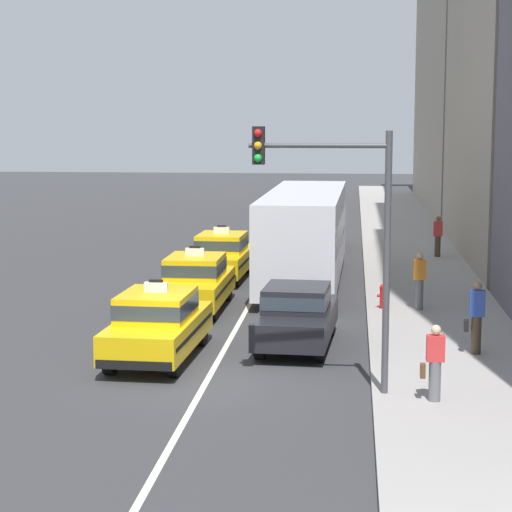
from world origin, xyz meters
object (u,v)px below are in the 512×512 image
(sedan_right_nearest, at_px, (297,314))
(pedestrian_near_crosswalk, at_px, (420,281))
(taxi_left_third, at_px, (222,255))
(pedestrian_mid_block, at_px, (476,318))
(bus_right_second, at_px, (305,232))
(pedestrian_trailing, at_px, (435,363))
(taxi_left_nearest, at_px, (158,324))
(taxi_left_second, at_px, (196,281))
(traffic_light_pole, at_px, (339,214))
(fire_hydrant, at_px, (383,295))
(pedestrian_by_storefront, at_px, (438,236))
(taxi_right_third, at_px, (321,229))

(sedan_right_nearest, height_order, pedestrian_near_crosswalk, pedestrian_near_crosswalk)
(taxi_left_third, xyz_separation_m, pedestrian_mid_block, (7.59, -10.98, 0.15))
(bus_right_second, height_order, pedestrian_trailing, bus_right_second)
(taxi_left_nearest, height_order, pedestrian_near_crosswalk, taxi_left_nearest)
(taxi_left_third, distance_m, bus_right_second, 3.17)
(taxi_left_second, height_order, sedan_right_nearest, taxi_left_second)
(traffic_light_pole, bearing_deg, taxi_left_third, 106.67)
(traffic_light_pole, bearing_deg, fire_hydrant, 82.43)
(bus_right_second, relative_size, pedestrian_trailing, 7.26)
(taxi_left_second, distance_m, pedestrian_by_storefront, 13.80)
(taxi_left_second, distance_m, fire_hydrant, 5.61)
(pedestrian_trailing, bearing_deg, pedestrian_mid_block, 72.19)
(taxi_left_third, relative_size, bus_right_second, 0.41)
(pedestrian_near_crosswalk, xyz_separation_m, pedestrian_by_storefront, (1.46, 11.18, -0.02))
(taxi_right_third, bearing_deg, taxi_left_nearest, -99.02)
(pedestrian_near_crosswalk, bearing_deg, bus_right_second, 125.30)
(taxi_left_nearest, relative_size, traffic_light_pole, 0.83)
(taxi_left_nearest, height_order, bus_right_second, bus_right_second)
(taxi_left_third, distance_m, pedestrian_near_crosswalk, 8.69)
(taxi_left_nearest, height_order, traffic_light_pole, traffic_light_pole)
(taxi_right_third, height_order, fire_hydrant, taxi_right_third)
(pedestrian_mid_block, bearing_deg, taxi_left_second, 144.97)
(sedan_right_nearest, distance_m, pedestrian_near_crosswalk, 5.57)
(taxi_right_third, bearing_deg, pedestrian_by_storefront, -31.00)
(bus_right_second, distance_m, pedestrian_mid_block, 11.45)
(traffic_light_pole, bearing_deg, pedestrian_near_crosswalk, 75.89)
(bus_right_second, bearing_deg, taxi_left_second, -120.64)
(taxi_right_third, height_order, pedestrian_mid_block, taxi_right_third)
(pedestrian_near_crosswalk, distance_m, pedestrian_mid_block, 5.43)
(pedestrian_mid_block, height_order, pedestrian_by_storefront, pedestrian_mid_block)
(taxi_left_second, bearing_deg, traffic_light_pole, -63.76)
(pedestrian_trailing, height_order, traffic_light_pole, traffic_light_pole)
(sedan_right_nearest, bearing_deg, pedestrian_by_storefront, 72.90)
(sedan_right_nearest, xyz_separation_m, fire_hydrant, (2.30, 4.51, -0.30))
(taxi_left_second, relative_size, traffic_light_pole, 0.82)
(pedestrian_by_storefront, height_order, traffic_light_pole, traffic_light_pole)
(pedestrian_by_storefront, relative_size, traffic_light_pole, 0.30)
(taxi_left_nearest, relative_size, taxi_left_third, 1.00)
(taxi_left_second, height_order, pedestrian_mid_block, taxi_left_second)
(pedestrian_mid_block, distance_m, traffic_light_pole, 5.57)
(taxi_left_nearest, height_order, pedestrian_mid_block, taxi_left_nearest)
(taxi_left_second, relative_size, bus_right_second, 0.41)
(taxi_left_third, bearing_deg, pedestrian_trailing, -67.31)
(bus_right_second, xyz_separation_m, pedestrian_trailing, (3.31, -14.51, -0.90))
(taxi_left_second, relative_size, taxi_right_third, 1.00)
(taxi_left_third, height_order, sedan_right_nearest, taxi_left_third)
(taxi_left_nearest, bearing_deg, pedestrian_mid_block, 5.52)
(taxi_left_second, relative_size, pedestrian_by_storefront, 2.77)
(taxi_left_second, bearing_deg, bus_right_second, 59.36)
(pedestrian_mid_block, distance_m, pedestrian_by_storefront, 16.52)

